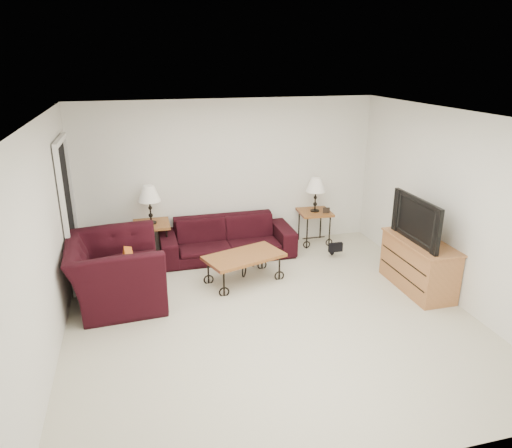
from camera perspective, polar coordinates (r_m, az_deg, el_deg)
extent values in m
plane|color=beige|center=(6.15, 1.67, -10.95)|extent=(5.00, 5.00, 0.00)
cube|color=silver|center=(7.95, -3.29, 5.90)|extent=(5.00, 0.02, 2.50)
cube|color=silver|center=(3.53, 13.59, -13.09)|extent=(5.00, 0.02, 2.50)
cube|color=silver|center=(5.51, -24.05, -2.09)|extent=(0.02, 5.00, 2.50)
cube|color=silver|center=(6.74, 22.67, 1.87)|extent=(0.02, 5.00, 2.50)
plane|color=white|center=(5.34, 1.94, 12.85)|extent=(5.00, 5.00, 0.00)
cube|color=black|center=(7.12, -21.68, 0.95)|extent=(0.08, 0.94, 2.04)
imported|color=black|center=(7.76, -3.50, -1.70)|extent=(2.17, 0.85, 0.63)
cube|color=#9B6927|center=(7.81, -12.34, -2.05)|extent=(0.57, 0.57, 0.62)
cube|color=#9B6927|center=(8.35, 7.02, -0.39)|extent=(0.58, 0.58, 0.59)
cube|color=black|center=(7.54, -13.62, -0.01)|extent=(0.12, 0.04, 0.10)
cube|color=black|center=(8.16, 8.48, 1.64)|extent=(0.12, 0.05, 0.10)
cube|color=#9B6927|center=(6.92, -1.44, -5.35)|extent=(1.25, 0.93, 0.42)
imported|color=black|center=(6.56, -16.58, -5.46)|extent=(1.27, 1.43, 0.88)
cube|color=#BD5718|center=(6.47, -15.33, -4.90)|extent=(0.13, 0.40, 0.40)
cube|color=#BE7946|center=(7.04, 18.99, -4.67)|extent=(0.50, 1.21, 0.73)
imported|color=black|center=(6.79, 19.47, 0.52)|extent=(0.14, 1.08, 0.62)
ellipsoid|color=black|center=(7.90, 9.22, -2.18)|extent=(0.41, 0.35, 0.46)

